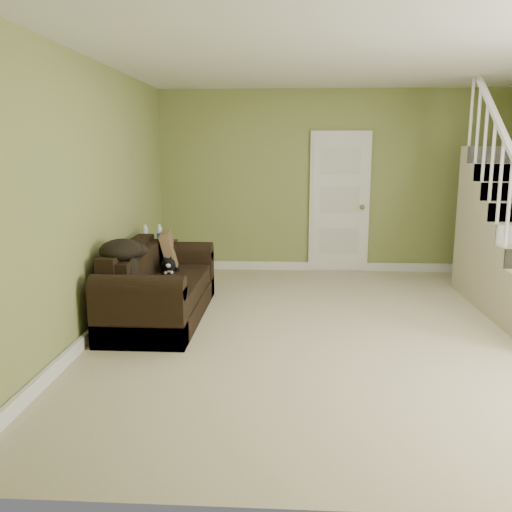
# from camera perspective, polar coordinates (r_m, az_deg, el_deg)

# --- Properties ---
(floor) EXTENTS (5.00, 5.50, 0.01)m
(floor) POSITION_cam_1_polar(r_m,az_deg,el_deg) (5.49, 10.01, -7.75)
(floor) COLOR beige
(floor) RESTS_ON ground
(ceiling) EXTENTS (5.00, 5.50, 0.01)m
(ceiling) POSITION_cam_1_polar(r_m,az_deg,el_deg) (5.27, 11.03, 20.10)
(ceiling) COLOR white
(ceiling) RESTS_ON wall_back
(wall_back) EXTENTS (5.00, 0.04, 2.60)m
(wall_back) POSITION_cam_1_polar(r_m,az_deg,el_deg) (7.95, 8.08, 7.73)
(wall_back) COLOR olive
(wall_back) RESTS_ON floor
(wall_front) EXTENTS (5.00, 0.04, 2.60)m
(wall_front) POSITION_cam_1_polar(r_m,az_deg,el_deg) (2.54, 18.00, 0.01)
(wall_front) COLOR olive
(wall_front) RESTS_ON floor
(wall_left) EXTENTS (0.04, 5.50, 2.60)m
(wall_left) POSITION_cam_1_polar(r_m,az_deg,el_deg) (5.50, -16.44, 5.87)
(wall_left) COLOR olive
(wall_left) RESTS_ON floor
(baseboard_back) EXTENTS (5.00, 0.04, 0.12)m
(baseboard_back) POSITION_cam_1_polar(r_m,az_deg,el_deg) (8.09, 7.85, -1.08)
(baseboard_back) COLOR white
(baseboard_back) RESTS_ON floor
(baseboard_left) EXTENTS (0.04, 5.50, 0.12)m
(baseboard_left) POSITION_cam_1_polar(r_m,az_deg,el_deg) (5.73, -15.47, -6.54)
(baseboard_left) COLOR white
(baseboard_left) RESTS_ON floor
(door) EXTENTS (0.86, 0.12, 2.02)m
(door) POSITION_cam_1_polar(r_m,az_deg,el_deg) (7.94, 8.77, 5.57)
(door) COLOR white
(door) RESTS_ON floor
(sofa) EXTENTS (0.86, 1.98, 0.78)m
(sofa) POSITION_cam_1_polar(r_m,az_deg,el_deg) (5.83, -10.36, -3.58)
(sofa) COLOR black
(sofa) RESTS_ON floor
(side_table) EXTENTS (0.60, 0.60, 0.87)m
(side_table) POSITION_cam_1_polar(r_m,az_deg,el_deg) (6.77, -10.59, -1.28)
(side_table) COLOR black
(side_table) RESTS_ON floor
(cat) EXTENTS (0.25, 0.44, 0.21)m
(cat) POSITION_cam_1_polar(r_m,az_deg,el_deg) (6.05, -9.26, -0.97)
(cat) COLOR black
(cat) RESTS_ON sofa
(banana) EXTENTS (0.13, 0.17, 0.05)m
(banana) POSITION_cam_1_polar(r_m,az_deg,el_deg) (5.42, -10.45, -3.07)
(banana) COLOR yellow
(banana) RESTS_ON sofa
(throw_pillow) EXTENTS (0.26, 0.45, 0.44)m
(throw_pillow) POSITION_cam_1_polar(r_m,az_deg,el_deg) (6.43, -9.10, 0.55)
(throw_pillow) COLOR #4C351E
(throw_pillow) RESTS_ON sofa
(throw_blanket) EXTENTS (0.40, 0.52, 0.21)m
(throw_blanket) POSITION_cam_1_polar(r_m,az_deg,el_deg) (5.38, -14.10, 0.62)
(throw_blanket) COLOR black
(throw_blanket) RESTS_ON sofa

